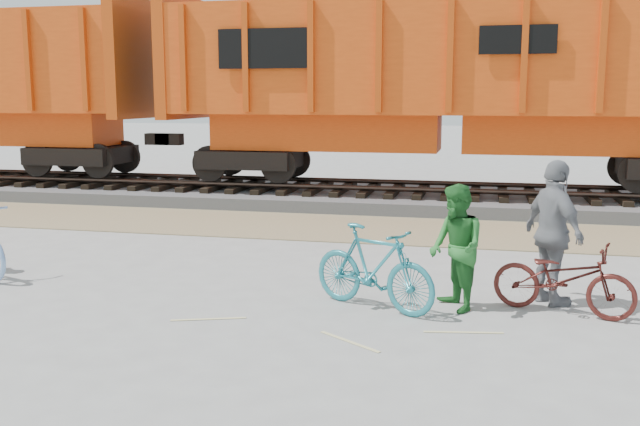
# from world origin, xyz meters

# --- Properties ---
(ground) EXTENTS (120.00, 120.00, 0.00)m
(ground) POSITION_xyz_m (0.00, 0.00, 0.00)
(ground) COLOR #9E9E99
(ground) RESTS_ON ground
(gravel_strip) EXTENTS (120.00, 3.00, 0.02)m
(gravel_strip) POSITION_xyz_m (0.00, 5.50, 0.01)
(gravel_strip) COLOR tan
(gravel_strip) RESTS_ON ground
(ballast_bed) EXTENTS (120.00, 4.00, 0.30)m
(ballast_bed) POSITION_xyz_m (0.00, 9.00, 0.15)
(ballast_bed) COLOR slate
(ballast_bed) RESTS_ON ground
(track) EXTENTS (120.00, 2.60, 0.24)m
(track) POSITION_xyz_m (0.00, 9.00, 0.47)
(track) COLOR black
(track) RESTS_ON ballast_bed
(hopper_car_center) EXTENTS (14.00, 3.13, 4.65)m
(hopper_car_center) POSITION_xyz_m (1.33, 9.00, 3.01)
(hopper_car_center) COLOR black
(hopper_car_center) RESTS_ON track
(bicycle_teal) EXTENTS (1.82, 1.23, 1.07)m
(bicycle_teal) POSITION_xyz_m (0.86, 0.08, 0.53)
(bicycle_teal) COLOR teal
(bicycle_teal) RESTS_ON ground
(bicycle_maroon) EXTENTS (1.81, 1.07, 0.90)m
(bicycle_maroon) POSITION_xyz_m (3.15, 0.41, 0.45)
(bicycle_maroon) COLOR #4A1A15
(bicycle_maroon) RESTS_ON ground
(person_man) EXTENTS (0.89, 0.96, 1.58)m
(person_man) POSITION_xyz_m (1.86, 0.28, 0.79)
(person_man) COLOR #256E2A
(person_man) RESTS_ON ground
(person_woman) EXTENTS (0.95, 1.17, 1.87)m
(person_woman) POSITION_xyz_m (3.05, 0.81, 0.93)
(person_woman) COLOR gray
(person_woman) RESTS_ON ground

